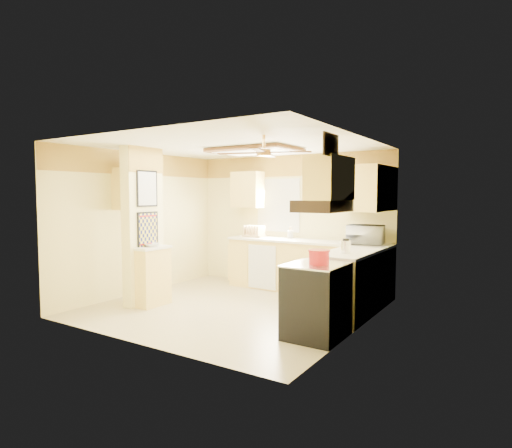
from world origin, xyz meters
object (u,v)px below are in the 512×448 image
Objects in this scene: microwave at (366,235)px; bowl at (151,245)px; dutch_oven at (319,257)px; kettle at (346,247)px; stove at (316,300)px.

bowl is at bearing 31.46° from microwave.
kettle is at bearing 90.24° from dutch_oven.
microwave is at bearing 93.31° from dutch_oven.
stove is at bearing 153.41° from dutch_oven.
microwave reaches higher than stove.
kettle is (-0.00, 0.91, 0.03)m from dutch_oven.
microwave reaches higher than dutch_oven.
kettle reaches higher than dutch_oven.
dutch_oven is (0.12, -2.14, -0.09)m from microwave.
bowl is (-2.74, -2.13, -0.13)m from microwave.
stove is 2.22m from microwave.
dutch_oven reaches higher than bowl.
dutch_oven is at bearing 86.85° from microwave.
bowl is (-2.83, -0.01, 0.51)m from stove.
microwave is 2.15m from dutch_oven.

